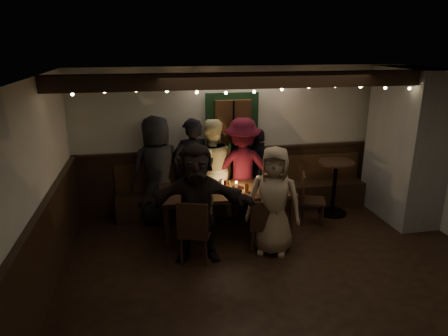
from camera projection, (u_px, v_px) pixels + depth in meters
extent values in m
cube|color=black|center=(283.00, 276.00, 5.36)|extent=(6.00, 5.00, 0.01)
cube|color=black|center=(294.00, 78.00, 4.56)|extent=(6.00, 5.00, 0.01)
cube|color=silver|center=(242.00, 139.00, 7.30)|extent=(6.00, 0.01, 2.60)
cube|color=silver|center=(30.00, 202.00, 4.42)|extent=(0.01, 5.00, 2.60)
cube|color=black|center=(242.00, 178.00, 7.50)|extent=(6.00, 0.05, 1.10)
cube|color=black|center=(42.00, 262.00, 4.65)|extent=(0.05, 5.00, 1.10)
cube|color=gray|center=(406.00, 145.00, 6.84)|extent=(0.70, 1.40, 2.60)
cube|color=black|center=(245.00, 199.00, 7.37)|extent=(4.60, 0.45, 0.45)
cube|color=#482B18|center=(243.00, 171.00, 7.40)|extent=(4.60, 0.06, 0.50)
cube|color=#15331A|center=(232.00, 121.00, 7.10)|extent=(0.95, 0.04, 1.00)
cube|color=#482B18|center=(233.00, 122.00, 7.05)|extent=(0.64, 0.12, 0.76)
cube|color=black|center=(268.00, 80.00, 5.53)|extent=(6.00, 0.16, 0.22)
sphere|color=#FFE599|center=(72.00, 94.00, 5.09)|extent=(0.04, 0.04, 0.04)
sphere|color=#FFE599|center=(105.00, 92.00, 5.15)|extent=(0.04, 0.04, 0.04)
sphere|color=#FFE599|center=(136.00, 90.00, 5.22)|extent=(0.04, 0.04, 0.04)
sphere|color=#FFE599|center=(167.00, 91.00, 5.30)|extent=(0.04, 0.04, 0.04)
sphere|color=#FFE599|center=(197.00, 92.00, 5.38)|extent=(0.04, 0.04, 0.04)
sphere|color=#FFE599|center=(226.00, 93.00, 5.46)|extent=(0.04, 0.04, 0.04)
sphere|color=#FFE599|center=(254.00, 92.00, 5.53)|extent=(0.04, 0.04, 0.04)
sphere|color=#FFE599|center=(282.00, 89.00, 5.59)|extent=(0.04, 0.04, 0.04)
sphere|color=#FFE599|center=(309.00, 87.00, 5.66)|extent=(0.04, 0.04, 0.04)
sphere|color=#FFE599|center=(335.00, 86.00, 5.73)|extent=(0.04, 0.04, 0.04)
sphere|color=#FFE599|center=(361.00, 87.00, 5.80)|extent=(0.04, 0.04, 0.04)
sphere|color=#FFE599|center=(385.00, 88.00, 5.88)|extent=(0.04, 0.04, 0.04)
sphere|color=#FFE599|center=(409.00, 88.00, 5.96)|extent=(0.04, 0.04, 0.04)
sphere|color=#FFE599|center=(433.00, 87.00, 6.03)|extent=(0.04, 0.04, 0.04)
cube|color=black|center=(226.00, 191.00, 6.36)|extent=(2.10, 0.90, 0.06)
cylinder|color=black|center=(167.00, 228.00, 5.95)|extent=(0.07, 0.07, 0.69)
cylinder|color=black|center=(165.00, 209.00, 6.64)|extent=(0.07, 0.07, 0.69)
cylinder|color=black|center=(291.00, 218.00, 6.30)|extent=(0.07, 0.07, 0.69)
cylinder|color=black|center=(276.00, 200.00, 6.99)|extent=(0.07, 0.07, 0.69)
cylinder|color=#BF7226|center=(182.00, 187.00, 6.26)|extent=(0.07, 0.07, 0.14)
cylinder|color=#BF7226|center=(205.00, 191.00, 6.10)|extent=(0.07, 0.07, 0.14)
cylinder|color=silver|center=(221.00, 184.00, 6.41)|extent=(0.07, 0.07, 0.14)
cylinder|color=#BF7226|center=(247.00, 188.00, 6.24)|extent=(0.07, 0.07, 0.14)
cylinder|color=silver|center=(258.00, 180.00, 6.58)|extent=(0.07, 0.07, 0.14)
cylinder|color=#BF7226|center=(275.00, 185.00, 6.35)|extent=(0.07, 0.07, 0.14)
cylinder|color=white|center=(191.00, 199.00, 5.96)|extent=(0.26, 0.26, 0.02)
cube|color=#B2B2B7|center=(227.00, 189.00, 6.29)|extent=(0.16, 0.10, 0.05)
cylinder|color=#990C0C|center=(225.00, 186.00, 6.27)|extent=(0.04, 0.04, 0.16)
cylinder|color=gold|center=(229.00, 186.00, 6.28)|extent=(0.04, 0.04, 0.16)
cylinder|color=silver|center=(236.00, 186.00, 6.41)|extent=(0.05, 0.05, 0.08)
sphere|color=#FFB24C|center=(236.00, 182.00, 6.39)|extent=(0.03, 0.03, 0.03)
cube|color=black|center=(196.00, 232.00, 5.63)|extent=(0.54, 0.54, 0.04)
cube|color=black|center=(192.00, 221.00, 5.37)|extent=(0.42, 0.18, 0.49)
cylinder|color=black|center=(210.00, 241.00, 5.84)|extent=(0.04, 0.04, 0.42)
cylinder|color=black|center=(206.00, 253.00, 5.51)|extent=(0.04, 0.04, 0.42)
cylinder|color=black|center=(187.00, 240.00, 5.89)|extent=(0.04, 0.04, 0.42)
cylinder|color=black|center=(181.00, 251.00, 5.56)|extent=(0.04, 0.04, 0.42)
cube|color=black|center=(263.00, 226.00, 5.94)|extent=(0.46, 0.46, 0.04)
cube|color=black|center=(263.00, 216.00, 5.71)|extent=(0.37, 0.14, 0.43)
cylinder|color=black|center=(272.00, 234.00, 6.13)|extent=(0.03, 0.03, 0.37)
cylinder|color=black|center=(273.00, 243.00, 5.84)|extent=(0.03, 0.03, 0.37)
cylinder|color=black|center=(253.00, 233.00, 6.16)|extent=(0.03, 0.03, 0.37)
cylinder|color=black|center=(252.00, 242.00, 5.87)|extent=(0.03, 0.03, 0.37)
cube|color=black|center=(313.00, 201.00, 6.81)|extent=(0.50, 0.50, 0.04)
cube|color=black|center=(303.00, 187.00, 6.76)|extent=(0.16, 0.39, 0.45)
cylinder|color=black|center=(322.00, 217.00, 6.70)|extent=(0.03, 0.03, 0.39)
cylinder|color=black|center=(303.00, 215.00, 6.74)|extent=(0.03, 0.03, 0.39)
cylinder|color=black|center=(321.00, 209.00, 7.00)|extent=(0.03, 0.03, 0.39)
cylinder|color=black|center=(302.00, 208.00, 7.05)|extent=(0.03, 0.03, 0.39)
cylinder|color=black|center=(332.00, 212.00, 7.30)|extent=(0.51, 0.51, 0.03)
cylinder|color=black|center=(334.00, 188.00, 7.15)|extent=(0.07, 0.07, 0.97)
cylinder|color=black|center=(337.00, 162.00, 7.01)|extent=(0.62, 0.62, 0.04)
imported|color=black|center=(157.00, 170.00, 6.76)|extent=(1.04, 0.84, 1.85)
imported|color=black|center=(192.00, 169.00, 6.89)|extent=(0.70, 0.51, 1.79)
imported|color=beige|center=(211.00, 169.00, 6.96)|extent=(0.93, 0.77, 1.76)
imported|color=#4B0D1E|center=(242.00, 168.00, 6.96)|extent=(1.22, 0.79, 1.78)
imported|color=black|center=(259.00, 171.00, 7.19)|extent=(0.97, 0.61, 1.54)
imported|color=black|center=(197.00, 203.00, 5.55)|extent=(1.64, 0.72, 1.71)
imported|color=#997F63|center=(274.00, 201.00, 5.74)|extent=(0.93, 0.78, 1.62)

